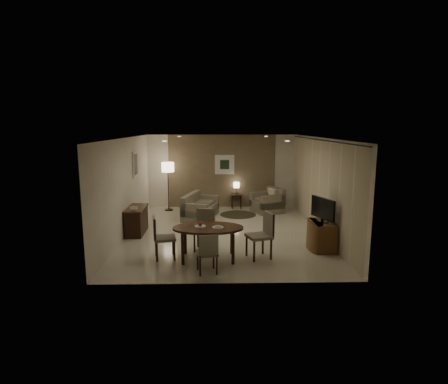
{
  "coord_description": "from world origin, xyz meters",
  "views": [
    {
      "loc": [
        -0.25,
        -10.37,
        3.05
      ],
      "look_at": [
        0.0,
        0.2,
        1.15
      ],
      "focal_mm": 30.0,
      "sensor_mm": 36.0,
      "label": 1
    }
  ],
  "objects_px": {
    "dining_table": "(208,243)",
    "chair_left": "(165,238)",
    "console_desk": "(137,220)",
    "side_table": "(236,201)",
    "tv_cabinet": "(322,235)",
    "chair_right": "(259,236)",
    "sofa": "(200,206)",
    "chair_near": "(207,253)",
    "floor_lamp": "(168,187)",
    "chair_far": "(204,230)",
    "armchair": "(267,200)"
  },
  "relations": [
    {
      "from": "chair_far",
      "to": "floor_lamp",
      "type": "relative_size",
      "value": 0.57
    },
    {
      "from": "tv_cabinet",
      "to": "dining_table",
      "type": "relative_size",
      "value": 0.56
    },
    {
      "from": "chair_right",
      "to": "side_table",
      "type": "relative_size",
      "value": 2.06
    },
    {
      "from": "console_desk",
      "to": "chair_left",
      "type": "distance_m",
      "value": 2.32
    },
    {
      "from": "chair_far",
      "to": "side_table",
      "type": "relative_size",
      "value": 1.93
    },
    {
      "from": "dining_table",
      "to": "chair_far",
      "type": "height_order",
      "value": "chair_far"
    },
    {
      "from": "sofa",
      "to": "tv_cabinet",
      "type": "bearing_deg",
      "value": -121.6
    },
    {
      "from": "console_desk",
      "to": "chair_near",
      "type": "xyz_separation_m",
      "value": [
        2.06,
        -2.93,
        0.06
      ]
    },
    {
      "from": "chair_far",
      "to": "side_table",
      "type": "distance_m",
      "value": 4.86
    },
    {
      "from": "console_desk",
      "to": "chair_right",
      "type": "distance_m",
      "value": 3.85
    },
    {
      "from": "dining_table",
      "to": "sofa",
      "type": "distance_m",
      "value": 3.95
    },
    {
      "from": "chair_near",
      "to": "tv_cabinet",
      "type": "bearing_deg",
      "value": -164.26
    },
    {
      "from": "chair_far",
      "to": "chair_left",
      "type": "relative_size",
      "value": 1.0
    },
    {
      "from": "chair_right",
      "to": "side_table",
      "type": "height_order",
      "value": "chair_right"
    },
    {
      "from": "console_desk",
      "to": "dining_table",
      "type": "xyz_separation_m",
      "value": [
        2.07,
        -2.13,
        0.0
      ]
    },
    {
      "from": "side_table",
      "to": "floor_lamp",
      "type": "relative_size",
      "value": 0.3
    },
    {
      "from": "tv_cabinet",
      "to": "armchair",
      "type": "height_order",
      "value": "armchair"
    },
    {
      "from": "floor_lamp",
      "to": "chair_right",
      "type": "bearing_deg",
      "value": -61.68
    },
    {
      "from": "chair_far",
      "to": "chair_left",
      "type": "xyz_separation_m",
      "value": [
        -0.88,
        -0.56,
        -0.0
      ]
    },
    {
      "from": "dining_table",
      "to": "chair_right",
      "type": "height_order",
      "value": "chair_right"
    },
    {
      "from": "tv_cabinet",
      "to": "sofa",
      "type": "height_order",
      "value": "sofa"
    },
    {
      "from": "chair_right",
      "to": "armchair",
      "type": "height_order",
      "value": "chair_right"
    },
    {
      "from": "side_table",
      "to": "chair_far",
      "type": "bearing_deg",
      "value": -102.66
    },
    {
      "from": "console_desk",
      "to": "chair_near",
      "type": "relative_size",
      "value": 1.39
    },
    {
      "from": "chair_left",
      "to": "floor_lamp",
      "type": "bearing_deg",
      "value": -5.09
    },
    {
      "from": "dining_table",
      "to": "console_desk",
      "type": "bearing_deg",
      "value": 134.24
    },
    {
      "from": "dining_table",
      "to": "floor_lamp",
      "type": "bearing_deg",
      "value": 106.76
    },
    {
      "from": "chair_near",
      "to": "side_table",
      "type": "bearing_deg",
      "value": -109.93
    },
    {
      "from": "floor_lamp",
      "to": "side_table",
      "type": "bearing_deg",
      "value": 7.86
    },
    {
      "from": "tv_cabinet",
      "to": "dining_table",
      "type": "bearing_deg",
      "value": -167.45
    },
    {
      "from": "chair_far",
      "to": "sofa",
      "type": "height_order",
      "value": "chair_far"
    },
    {
      "from": "chair_far",
      "to": "dining_table",
      "type": "bearing_deg",
      "value": -70.13
    },
    {
      "from": "dining_table",
      "to": "chair_left",
      "type": "height_order",
      "value": "chair_left"
    },
    {
      "from": "chair_near",
      "to": "chair_far",
      "type": "relative_size",
      "value": 0.87
    },
    {
      "from": "console_desk",
      "to": "chair_near",
      "type": "height_order",
      "value": "chair_near"
    },
    {
      "from": "chair_left",
      "to": "chair_near",
      "type": "bearing_deg",
      "value": -142.64
    },
    {
      "from": "sofa",
      "to": "armchair",
      "type": "relative_size",
      "value": 1.74
    },
    {
      "from": "console_desk",
      "to": "floor_lamp",
      "type": "distance_m",
      "value": 3.0
    },
    {
      "from": "console_desk",
      "to": "chair_right",
      "type": "bearing_deg",
      "value": -32.66
    },
    {
      "from": "tv_cabinet",
      "to": "armchair",
      "type": "bearing_deg",
      "value": 101.52
    },
    {
      "from": "dining_table",
      "to": "armchair",
      "type": "xyz_separation_m",
      "value": [
        2.0,
        4.65,
        0.05
      ]
    },
    {
      "from": "sofa",
      "to": "console_desk",
      "type": "bearing_deg",
      "value": 150.94
    },
    {
      "from": "dining_table",
      "to": "floor_lamp",
      "type": "distance_m",
      "value": 5.28
    },
    {
      "from": "chair_near",
      "to": "chair_far",
      "type": "distance_m",
      "value": 1.44
    },
    {
      "from": "armchair",
      "to": "chair_left",
      "type": "bearing_deg",
      "value": -56.82
    },
    {
      "from": "chair_right",
      "to": "armchair",
      "type": "xyz_separation_m",
      "value": [
        0.83,
        4.6,
        -0.1
      ]
    },
    {
      "from": "chair_left",
      "to": "chair_right",
      "type": "bearing_deg",
      "value": -101.67
    },
    {
      "from": "chair_left",
      "to": "sofa",
      "type": "xyz_separation_m",
      "value": [
        0.67,
        3.86,
        -0.1
      ]
    },
    {
      "from": "console_desk",
      "to": "side_table",
      "type": "height_order",
      "value": "console_desk"
    },
    {
      "from": "chair_left",
      "to": "armchair",
      "type": "bearing_deg",
      "value": -44.24
    }
  ]
}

